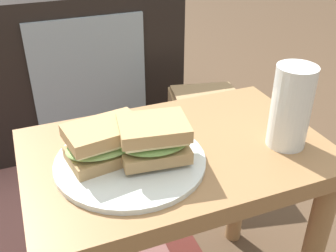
{
  "coord_description": "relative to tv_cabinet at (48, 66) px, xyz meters",
  "views": [
    {
      "loc": [
        -0.24,
        -0.57,
        0.87
      ],
      "look_at": [
        -0.02,
        0.0,
        0.51
      ],
      "focal_mm": 42.54,
      "sensor_mm": 36.0,
      "label": 1
    }
  ],
  "objects": [
    {
      "name": "side_table",
      "position": [
        0.14,
        -0.95,
        0.08
      ],
      "size": [
        0.56,
        0.36,
        0.46
      ],
      "color": "olive",
      "rests_on": "ground"
    },
    {
      "name": "area_rug",
      "position": [
        -0.21,
        -0.48,
        -0.29
      ],
      "size": [
        0.97,
        0.85,
        0.01
      ],
      "color": "#4C1E19",
      "rests_on": "ground"
    },
    {
      "name": "sandwich_front",
      "position": [
        0.01,
        -0.95,
        0.21
      ],
      "size": [
        0.15,
        0.11,
        0.07
      ],
      "color": "tan",
      "rests_on": "plate"
    },
    {
      "name": "beer_glass",
      "position": [
        0.33,
        -1.01,
        0.24
      ],
      "size": [
        0.07,
        0.07,
        0.16
      ],
      "color": "silver",
      "rests_on": "side_table"
    },
    {
      "name": "tv_cabinet",
      "position": [
        0.0,
        0.0,
        0.0
      ],
      "size": [
        0.96,
        0.46,
        0.58
      ],
      "color": "black",
      "rests_on": "ground"
    },
    {
      "name": "plate",
      "position": [
        0.04,
        -0.96,
        0.17
      ],
      "size": [
        0.26,
        0.26,
        0.01
      ],
      "primitive_type": "cylinder",
      "color": "silver",
      "rests_on": "side_table"
    },
    {
      "name": "paper_bag",
      "position": [
        0.45,
        -0.46,
        -0.14
      ],
      "size": [
        0.25,
        0.22,
        0.31
      ],
      "color": "tan",
      "rests_on": "ground"
    },
    {
      "name": "sandwich_back",
      "position": [
        0.08,
        -0.98,
        0.22
      ],
      "size": [
        0.13,
        0.11,
        0.07
      ],
      "color": "tan",
      "rests_on": "plate"
    }
  ]
}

